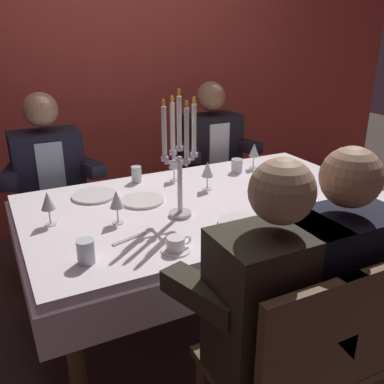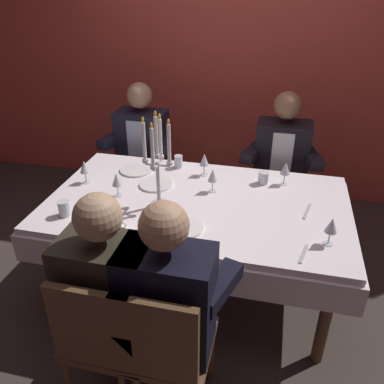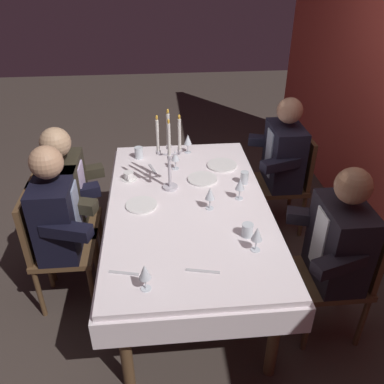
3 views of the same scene
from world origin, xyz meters
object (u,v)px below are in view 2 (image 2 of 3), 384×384
at_px(coffee_cup_0, 115,226).
at_px(seated_diner_2, 167,300).
at_px(dinner_plate_1, 185,227).
at_px(water_tumbler_1, 64,208).
at_px(seated_diner_3, 282,154).
at_px(dinner_plate_2, 156,184).
at_px(wine_glass_2, 213,176).
at_px(wine_glass_4, 332,226).
at_px(dinner_plate_0, 137,170).
at_px(wine_glass_0, 117,180).
at_px(candelabra, 157,163).
at_px(water_tumbler_0, 178,162).
at_px(dining_table, 197,216).
at_px(seated_diner_1, 107,290).
at_px(wine_glass_5, 285,169).
at_px(seated_diner_0, 143,141).
at_px(wine_glass_1, 84,167).
at_px(water_tumbler_2, 263,178).
at_px(wine_glass_3, 204,160).

height_order(coffee_cup_0, seated_diner_2, seated_diner_2).
bearing_deg(dinner_plate_1, water_tumbler_1, -177.73).
height_order(seated_diner_2, seated_diner_3, same).
relative_size(dinner_plate_2, wine_glass_2, 1.39).
bearing_deg(coffee_cup_0, dinner_plate_2, 83.77).
bearing_deg(wine_glass_2, coffee_cup_0, -128.82).
bearing_deg(wine_glass_4, dinner_plate_0, 155.17).
xyz_separation_m(wine_glass_0, seated_diner_3, (1.02, 0.94, -0.12)).
distance_m(candelabra, dinner_plate_0, 0.61).
relative_size(candelabra, dinner_plate_1, 2.81).
xyz_separation_m(candelabra, wine_glass_4, (1.00, -0.17, -0.18)).
xyz_separation_m(dinner_plate_2, water_tumbler_0, (0.08, 0.31, 0.04)).
bearing_deg(seated_diner_3, wine_glass_0, -137.09).
bearing_deg(dining_table, seated_diner_1, -104.52).
distance_m(wine_glass_4, wine_glass_5, 0.69).
bearing_deg(seated_diner_1, seated_diner_0, 104.28).
xyz_separation_m(wine_glass_1, coffee_cup_0, (0.42, -0.49, -0.09)).
bearing_deg(seated_diner_2, water_tumbler_1, 146.04).
bearing_deg(wine_glass_2, wine_glass_5, 24.81).
height_order(wine_glass_0, seated_diner_2, seated_diner_2).
xyz_separation_m(water_tumbler_1, seated_diner_0, (0.05, 1.24, -0.05)).
xyz_separation_m(water_tumbler_2, seated_diner_1, (-0.62, -1.22, -0.05)).
bearing_deg(wine_glass_0, wine_glass_2, 18.75).
bearing_deg(wine_glass_5, dinner_plate_1, -128.05).
bearing_deg(coffee_cup_0, water_tumbler_2, 44.36).
height_order(wine_glass_5, seated_diner_2, seated_diner_2).
distance_m(dining_table, water_tumbler_0, 0.53).
xyz_separation_m(candelabra, wine_glass_3, (0.19, 0.48, -0.18)).
relative_size(wine_glass_1, water_tumbler_1, 1.68).
height_order(dining_table, water_tumbler_2, water_tumbler_2).
height_order(seated_diner_1, seated_diner_3, same).
height_order(water_tumbler_0, seated_diner_3, seated_diner_3).
relative_size(coffee_cup_0, seated_diner_2, 0.11).
relative_size(wine_glass_4, seated_diner_0, 0.13).
bearing_deg(wine_glass_1, seated_diner_1, -58.99).
bearing_deg(wine_glass_5, wine_glass_0, -158.53).
xyz_separation_m(dining_table, seated_diner_3, (0.50, 0.89, 0.11)).
relative_size(seated_diner_1, seated_diner_2, 1.00).
distance_m(dinner_plate_1, wine_glass_5, 0.87).
bearing_deg(seated_diner_1, wine_glass_4, 30.43).
distance_m(dinner_plate_1, dinner_plate_2, 0.56).
bearing_deg(wine_glass_0, water_tumbler_2, 23.34).
bearing_deg(dinner_plate_2, wine_glass_2, 0.65).
bearing_deg(wine_glass_1, seated_diner_3, 32.20).
bearing_deg(wine_glass_4, seated_diner_3, 103.64).
distance_m(dining_table, candelabra, 0.48).
relative_size(wine_glass_3, water_tumbler_2, 1.94).
bearing_deg(wine_glass_5, water_tumbler_1, -150.86).
distance_m(wine_glass_5, seated_diner_2, 1.33).
bearing_deg(wine_glass_5, water_tumbler_0, 173.36).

